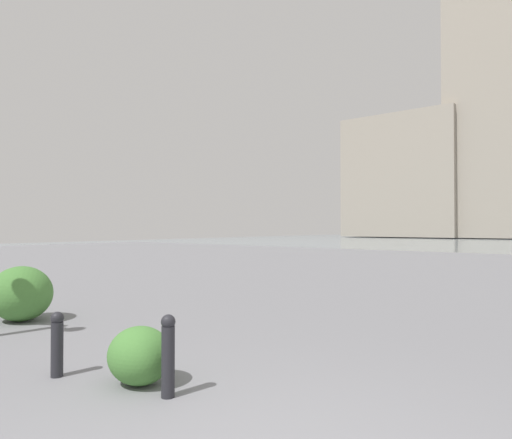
{
  "coord_description": "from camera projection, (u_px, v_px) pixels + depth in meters",
  "views": [
    {
      "loc": [
        -1.53,
        1.94,
        1.52
      ],
      "look_at": [
        5.94,
        -7.46,
        1.71
      ],
      "focal_mm": 31.74,
      "sensor_mm": 36.0,
      "label": 1
    }
  ],
  "objects": [
    {
      "name": "shrub_low",
      "position": [
        140.0,
        355.0,
        4.36
      ],
      "size": [
        0.65,
        0.59,
        0.56
      ],
      "color": "#477F38",
      "rests_on": "ground"
    },
    {
      "name": "building_annex",
      "position": [
        408.0,
        178.0,
        71.32
      ],
      "size": [
        17.13,
        12.13,
        18.43
      ],
      "color": "#9E9384",
      "rests_on": "ground"
    },
    {
      "name": "shrub_round",
      "position": [
        21.0,
        294.0,
        7.28
      ],
      "size": [
        1.04,
        0.93,
        0.88
      ],
      "color": "#477F38",
      "rests_on": "ground"
    },
    {
      "name": "bollard_near",
      "position": [
        168.0,
        354.0,
        4.03
      ],
      "size": [
        0.13,
        0.13,
        0.74
      ],
      "color": "#232328",
      "rests_on": "ground"
    },
    {
      "name": "bollard_mid",
      "position": [
        57.0,
        343.0,
        4.58
      ],
      "size": [
        0.13,
        0.13,
        0.66
      ],
      "color": "#232328",
      "rests_on": "ground"
    }
  ]
}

